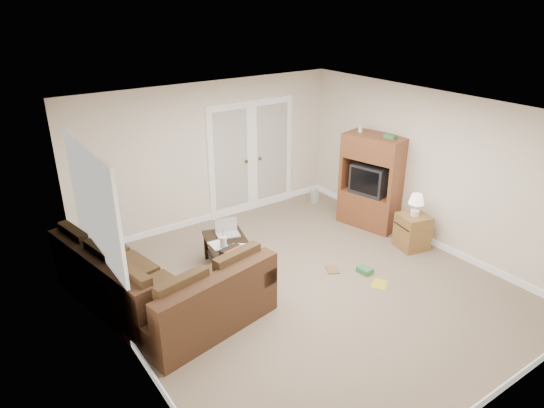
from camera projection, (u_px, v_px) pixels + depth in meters
floor at (306, 286)px, 6.90m from camera, size 5.50×5.50×0.00m
ceiling at (311, 112)px, 5.90m from camera, size 5.00×5.50×0.02m
wall_left at (123, 260)px, 5.09m from camera, size 0.02×5.50×2.50m
wall_right at (431, 170)px, 7.71m from camera, size 0.02×5.50×2.50m
wall_back at (210, 154)px, 8.47m from camera, size 5.00×0.02×2.50m
wall_front at (501, 307)px, 4.33m from camera, size 5.00×0.02×2.50m
baseboards at (306, 283)px, 6.88m from camera, size 5.00×5.50×0.10m
french_doors at (252, 157)px, 8.97m from camera, size 1.80×0.05×2.13m
window_left at (94, 202)px, 5.74m from camera, size 0.05×1.92×1.42m
sectional_sofa at (156, 290)px, 6.22m from camera, size 2.26×2.81×0.83m
coffee_table at (230, 257)px, 7.13m from camera, size 0.87×1.27×0.79m
tv_armoire at (372, 181)px, 8.43m from camera, size 0.80×1.13×1.77m
side_cabinet at (413, 229)px, 7.82m from camera, size 0.53×0.53×0.94m
space_heater at (315, 195)px, 9.59m from camera, size 0.13×0.11×0.30m
floor_magazine at (380, 284)px, 6.94m from camera, size 0.33×0.32×0.01m
floor_greenbox at (365, 270)px, 7.21m from camera, size 0.17×0.22×0.08m
floor_book at (327, 270)px, 7.28m from camera, size 0.26×0.29×0.02m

